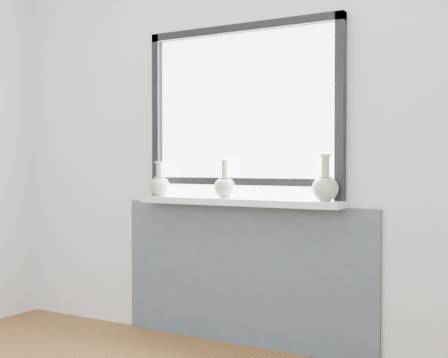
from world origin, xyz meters
The scene contains 7 objects.
back_wall centered at (0.00, 1.81, 1.30)m, with size 3.60×0.02×2.60m, color silver.
apron_panel centered at (0.00, 1.78, 0.43)m, with size 1.70×0.03×0.86m, color #495860.
windowsill centered at (0.00, 1.71, 0.88)m, with size 1.32×0.18×0.04m, color silver.
window centered at (0.00, 1.77, 1.44)m, with size 1.30×0.06×1.05m.
vase_a centered at (-0.56, 1.69, 0.97)m, with size 0.13×0.13×0.22m.
vase_b centered at (-0.09, 1.72, 0.97)m, with size 0.14×0.14×0.23m.
vase_c centered at (0.56, 1.70, 0.98)m, with size 0.15×0.15×0.26m.
Camera 1 is at (1.81, -1.56, 1.11)m, focal length 50.00 mm.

